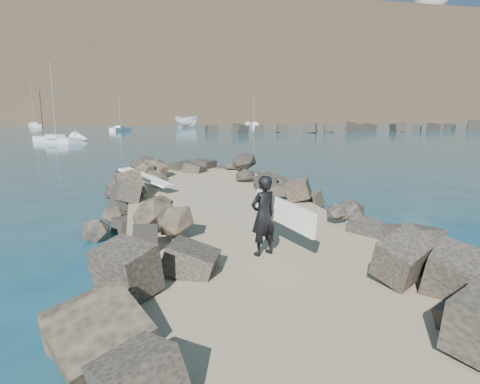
# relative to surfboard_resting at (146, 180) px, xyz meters

# --- Properties ---
(ground) EXTENTS (800.00, 800.00, 0.00)m
(ground) POSITION_rel_surfboard_resting_xyz_m (2.36, -4.43, -1.04)
(ground) COLOR #0F384C
(ground) RESTS_ON ground
(jetty) EXTENTS (6.00, 26.00, 0.60)m
(jetty) POSITION_rel_surfboard_resting_xyz_m (2.36, -6.43, -0.74)
(jetty) COLOR #8C7759
(jetty) RESTS_ON ground
(riprap_left) EXTENTS (2.60, 22.00, 1.00)m
(riprap_left) POSITION_rel_surfboard_resting_xyz_m (-0.54, -5.93, -0.54)
(riprap_left) COLOR black
(riprap_left) RESTS_ON ground
(riprap_right) EXTENTS (2.60, 22.00, 1.00)m
(riprap_right) POSITION_rel_surfboard_resting_xyz_m (5.26, -5.93, -0.54)
(riprap_right) COLOR black
(riprap_right) RESTS_ON ground
(breakwater_secondary) EXTENTS (52.00, 4.00, 1.20)m
(breakwater_secondary) POSITION_rel_surfboard_resting_xyz_m (37.36, 50.57, -0.44)
(breakwater_secondary) COLOR black
(breakwater_secondary) RESTS_ON ground
(headland) EXTENTS (360.00, 140.00, 32.00)m
(headland) POSITION_rel_surfboard_resting_xyz_m (12.36, 155.57, 14.96)
(headland) COLOR #2D4919
(headland) RESTS_ON ground
(surfboard_resting) EXTENTS (2.05, 2.06, 0.08)m
(surfboard_resting) POSITION_rel_surfboard_resting_xyz_m (0.00, 0.00, 0.00)
(surfboard_resting) COLOR white
(surfboard_resting) RESTS_ON riprap_left
(boat_imported) EXTENTS (5.73, 6.72, 2.51)m
(boat_imported) POSITION_rel_surfboard_resting_xyz_m (10.09, 72.38, 0.22)
(boat_imported) COLOR white
(boat_imported) RESTS_ON ground
(surfer_with_board) EXTENTS (1.15, 2.08, 1.73)m
(surfer_with_board) POSITION_rel_surfboard_resting_xyz_m (2.32, -7.95, 0.43)
(surfer_with_board) COLOR black
(surfer_with_board) RESTS_ON jetty
(radome) EXTENTS (13.11, 13.11, 20.76)m
(radome) POSITION_rel_surfboard_resting_xyz_m (112.22, 135.96, 43.03)
(radome) COLOR silver
(radome) RESTS_ON headland
(sailboat_a) EXTENTS (5.93, 6.77, 8.89)m
(sailboat_a) POSITION_rel_surfboard_resting_xyz_m (-8.94, 35.23, -0.69)
(sailboat_a) COLOR silver
(sailboat_a) RESTS_ON ground
(sailboat_b) EXTENTS (3.58, 5.27, 6.64)m
(sailboat_b) POSITION_rel_surfboard_resting_xyz_m (-2.74, 60.90, -0.69)
(sailboat_b) COLOR silver
(sailboat_b) RESTS_ON ground
(sailboat_d) EXTENTS (2.23, 6.25, 7.48)m
(sailboat_d) POSITION_rel_surfboard_resting_xyz_m (25.52, 76.54, -0.69)
(sailboat_d) COLOR silver
(sailboat_d) RESTS_ON ground
(sailboat_e) EXTENTS (4.16, 8.05, 9.45)m
(sailboat_e) POSITION_rel_surfboard_resting_xyz_m (-21.08, 83.26, -0.69)
(sailboat_e) COLOR silver
(sailboat_e) RESTS_ON ground
(headland_buildings) EXTENTS (137.50, 30.50, 5.00)m
(headland_buildings) POSITION_rel_surfboard_resting_xyz_m (19.17, 147.76, 32.93)
(headland_buildings) COLOR white
(headland_buildings) RESTS_ON headland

